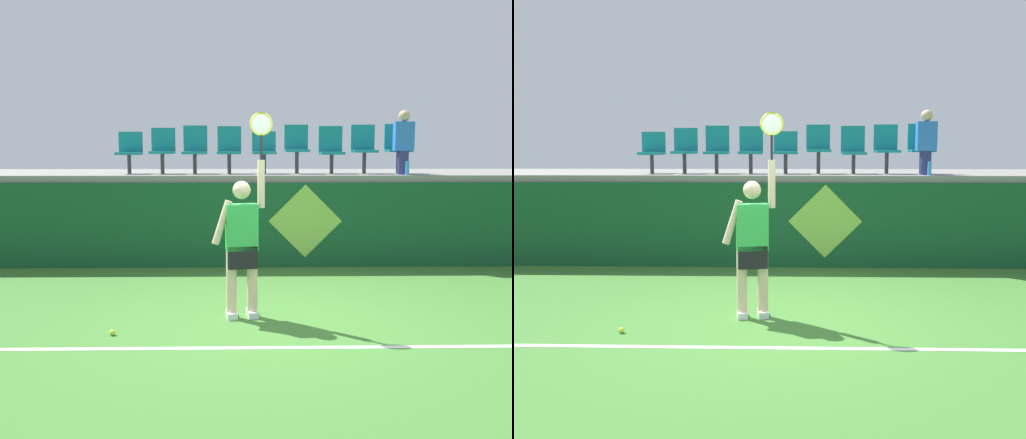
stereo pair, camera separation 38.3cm
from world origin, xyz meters
The scene contains 18 objects.
ground_plane centered at (0.00, 0.00, 0.00)m, with size 40.00×40.00×0.00m, color #3D752D.
court_back_wall centered at (0.00, 3.35, 0.74)m, with size 13.85×0.20×1.48m, color #144C28.
spectator_platform centered at (0.00, 4.68, 1.54)m, with size 13.85×2.77×0.12m, color gray.
court_baseline_stripe centered at (0.00, -0.84, 0.00)m, with size 12.46×0.08×0.01m, color white.
tennis_player centered at (-0.38, 0.28, 0.95)m, with size 0.75×0.31×2.51m.
tennis_ball centered at (-1.84, -0.40, 0.03)m, with size 0.07×0.07×0.07m, color #D1E533.
water_bottle centered at (2.51, 3.45, 1.72)m, with size 0.07×0.07×0.24m, color #338CE5.
stadium_chair_0 centered at (-2.46, 4.08, 2.03)m, with size 0.44×0.42×0.77m.
stadium_chair_1 centered at (-1.85, 4.08, 2.06)m, with size 0.44×0.42×0.84m.
stadium_chair_2 centered at (-1.26, 4.09, 2.07)m, with size 0.44×0.42×0.88m.
stadium_chair_3 centered at (-0.63, 4.09, 2.07)m, with size 0.44×0.42×0.87m.
stadium_chair_4 centered at (0.01, 4.08, 2.04)m, with size 0.44×0.42×0.78m.
stadium_chair_5 centered at (0.61, 4.08, 2.10)m, with size 0.44×0.42×0.90m.
stadium_chair_6 centered at (1.25, 4.09, 2.07)m, with size 0.44×0.42×0.87m.
stadium_chair_7 centered at (1.86, 4.09, 2.09)m, with size 0.44×0.42×0.90m.
stadium_chair_8 centered at (2.48, 4.09, 2.10)m, with size 0.44×0.42×0.91m.
spectator_0 centered at (2.48, 3.67, 2.19)m, with size 0.34×0.20×1.13m.
wall_signage_mount centered at (0.70, 3.24, 0.00)m, with size 1.27×0.01×1.45m.
Camera 2 is at (0.04, -6.78, 2.13)m, focal length 41.11 mm.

